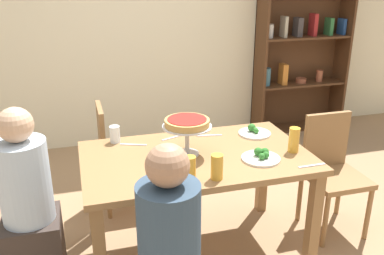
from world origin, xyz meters
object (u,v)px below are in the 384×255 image
bookshelf (302,35)px  cutlery_knife_far (312,166)px  diner_head_west (29,212)px  cutlery_knife_near (133,145)px  dining_table (196,169)px  beer_glass_amber_tall (217,167)px  salad_plate_far_diner (261,156)px  cutlery_fork_far (209,135)px  salad_plate_near_diner (254,132)px  deep_dish_pizza_stand (187,125)px  cutlery_fork_near (173,137)px  beer_glass_amber_spare (294,140)px  beer_glass_amber_short (190,168)px  chair_far_left (117,151)px  water_glass_clear_near (115,134)px

bookshelf → cutlery_knife_far: (-1.26, -2.37, -0.39)m
diner_head_west → cutlery_knife_near: 0.77m
dining_table → beer_glass_amber_tall: beer_glass_amber_tall is taller
salad_plate_far_diner → cutlery_knife_far: size_ratio=1.34×
cutlery_fork_far → cutlery_knife_far: 0.77m
salad_plate_near_diner → cutlery_fork_far: bearing=169.1°
deep_dish_pizza_stand → cutlery_fork_near: size_ratio=1.73×
diner_head_west → cutlery_fork_far: (1.22, 0.28, 0.25)m
bookshelf → beer_glass_amber_spare: (-1.26, -2.15, -0.31)m
beer_glass_amber_tall → cutlery_fork_near: bearing=98.2°
dining_table → beer_glass_amber_short: bearing=-113.0°
chair_far_left → cutlery_knife_near: 0.56m
water_glass_clear_near → bookshelf: bearing=35.3°
beer_glass_amber_tall → cutlery_knife_far: 0.61m
salad_plate_near_diner → cutlery_knife_near: bearing=176.9°
diner_head_west → cutlery_knife_near: diner_head_west is taller
salad_plate_near_diner → beer_glass_amber_short: bearing=-140.0°
salad_plate_near_diner → beer_glass_amber_spare: (0.12, -0.35, 0.07)m
beer_glass_amber_spare → cutlery_fork_near: bearing=147.4°
salad_plate_far_diner → beer_glass_amber_spare: beer_glass_amber_spare is taller
chair_far_left → cutlery_knife_far: size_ratio=4.83×
bookshelf → diner_head_west: bearing=-145.4°
chair_far_left → water_glass_clear_near: 0.52m
beer_glass_amber_tall → beer_glass_amber_short: beer_glass_amber_tall is taller
beer_glass_amber_spare → chair_far_left: bearing=139.6°
chair_far_left → beer_glass_amber_short: size_ratio=6.30×
diner_head_west → cutlery_knife_far: size_ratio=6.39×
cutlery_fork_far → salad_plate_near_diner: bearing=179.8°
diner_head_west → salad_plate_near_diner: 1.58m
beer_glass_amber_spare → water_glass_clear_near: beer_glass_amber_spare is taller
beer_glass_amber_tall → beer_glass_amber_short: size_ratio=1.07×
water_glass_clear_near → cutlery_fork_far: 0.66m
beer_glass_amber_short → cutlery_knife_far: (0.75, -0.04, -0.07)m
salad_plate_near_diner → cutlery_fork_near: size_ratio=1.28×
salad_plate_far_diner → cutlery_fork_near: 0.67m
chair_far_left → deep_dish_pizza_stand: size_ratio=2.79×
salad_plate_far_diner → beer_glass_amber_short: size_ratio=1.75×
cutlery_knife_far → chair_far_left: bearing=132.7°
water_glass_clear_near → chair_far_left: bearing=84.1°
dining_table → beer_glass_amber_tall: bearing=-87.0°
salad_plate_near_diner → beer_glass_amber_tall: (-0.48, -0.57, 0.06)m
cutlery_fork_near → salad_plate_near_diner: bearing=150.3°
salad_plate_far_diner → cutlery_fork_near: salad_plate_far_diner is taller
diner_head_west → cutlery_knife_near: bearing=21.4°
salad_plate_far_diner → cutlery_knife_near: 0.86m
cutlery_fork_far → chair_far_left: bearing=-27.4°
beer_glass_amber_short → cutlery_knife_far: beer_glass_amber_short is taller
salad_plate_far_diner → water_glass_clear_near: size_ratio=2.10×
cutlery_knife_near → salad_plate_near_diner: bearing=-162.0°
diner_head_west → chair_far_left: size_ratio=1.32×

